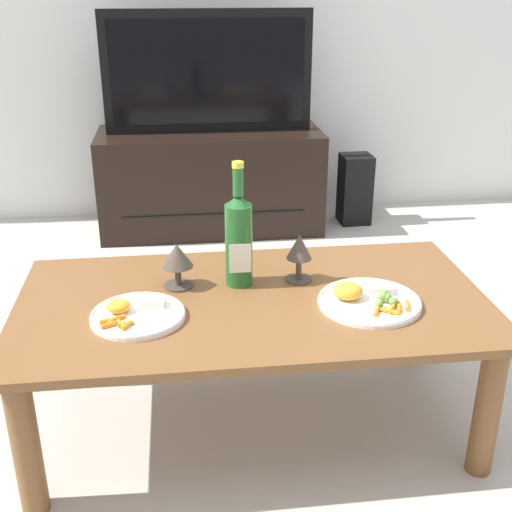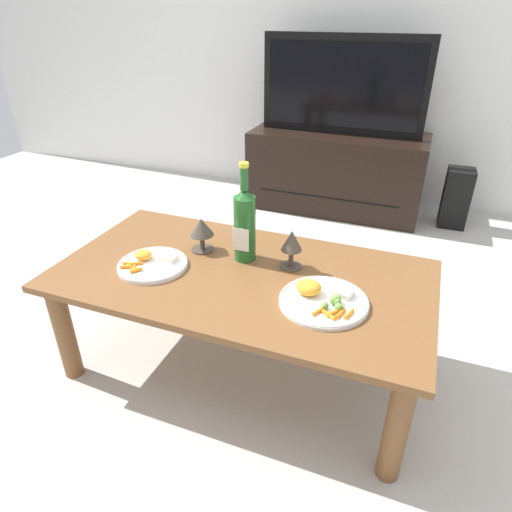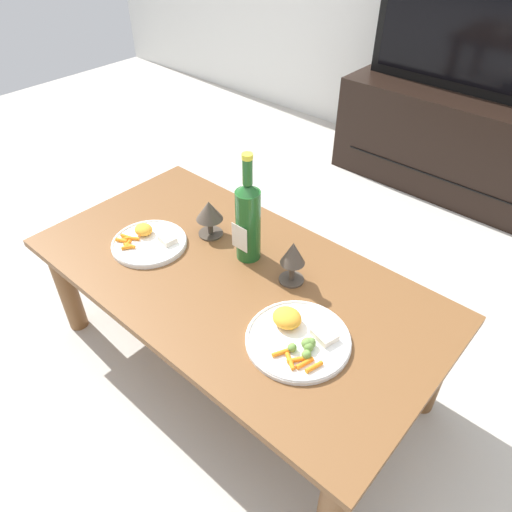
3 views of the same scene
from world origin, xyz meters
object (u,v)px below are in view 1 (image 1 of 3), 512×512
(dining_table, at_px, (253,319))
(wine_bottle, at_px, (239,237))
(goblet_right, at_px, (299,250))
(dinner_plate_right, at_px, (368,300))
(tv_stand, at_px, (211,181))
(tv_screen, at_px, (208,72))
(floor_speaker, at_px, (355,189))
(dinner_plate_left, at_px, (136,314))
(goblet_left, at_px, (177,258))

(dining_table, distance_m, wine_bottle, 0.24)
(goblet_right, distance_m, dinner_plate_right, 0.25)
(wine_bottle, bearing_deg, tv_stand, 89.72)
(wine_bottle, distance_m, goblet_right, 0.19)
(dining_table, relative_size, tv_screen, 1.27)
(dining_table, height_order, tv_stand, tv_stand)
(tv_stand, distance_m, dinner_plate_right, 1.82)
(tv_screen, distance_m, goblet_right, 1.63)
(dining_table, relative_size, dinner_plate_right, 4.64)
(tv_screen, distance_m, floor_speaker, 1.01)
(wine_bottle, distance_m, dinner_plate_left, 0.37)
(goblet_left, distance_m, goblet_right, 0.36)
(dinner_plate_right, bearing_deg, tv_stand, 100.60)
(wine_bottle, bearing_deg, goblet_right, 0.34)
(goblet_left, distance_m, dinner_plate_left, 0.23)
(wine_bottle, height_order, dinner_plate_right, wine_bottle)
(tv_screen, bearing_deg, wine_bottle, -90.28)
(tv_screen, bearing_deg, dining_table, -89.32)
(floor_speaker, bearing_deg, goblet_right, -112.75)
(dining_table, height_order, tv_screen, tv_screen)
(goblet_left, bearing_deg, goblet_right, 0.00)
(tv_stand, relative_size, goblet_left, 8.65)
(goblet_right, xyz_separation_m, dinner_plate_left, (-0.47, -0.18, -0.09))
(floor_speaker, height_order, dinner_plate_right, dinner_plate_right)
(dinner_plate_right, bearing_deg, tv_screen, 100.62)
(dining_table, relative_size, goblet_right, 9.10)
(goblet_right, xyz_separation_m, dinner_plate_right, (0.16, -0.18, -0.08))
(tv_screen, bearing_deg, tv_stand, 90.00)
(goblet_left, bearing_deg, dining_table, -26.59)
(goblet_right, height_order, dinner_plate_left, goblet_right)
(floor_speaker, xyz_separation_m, dinner_plate_right, (-0.45, -1.77, 0.25))
(goblet_left, bearing_deg, floor_speaker, 58.57)
(wine_bottle, xyz_separation_m, goblet_left, (-0.18, 0.00, -0.06))
(dining_table, distance_m, floor_speaker, 1.86)
(dinner_plate_left, bearing_deg, dinner_plate_right, 0.06)
(floor_speaker, bearing_deg, dinner_plate_right, -105.96)
(wine_bottle, height_order, dinner_plate_left, wine_bottle)
(dining_table, relative_size, tv_stand, 1.15)
(dinner_plate_left, height_order, dinner_plate_right, dinner_plate_right)
(dining_table, xyz_separation_m, floor_speaker, (0.76, 1.69, -0.17))
(tv_stand, height_order, goblet_left, goblet_left)
(floor_speaker, relative_size, dinner_plate_right, 1.33)
(goblet_right, bearing_deg, dining_table, -145.49)
(tv_screen, xyz_separation_m, floor_speaker, (0.78, -0.01, -0.63))
(floor_speaker, distance_m, dinner_plate_right, 1.84)
(wine_bottle, relative_size, dinner_plate_right, 1.29)
(goblet_left, height_order, goblet_right, goblet_right)
(floor_speaker, height_order, dinner_plate_left, dinner_plate_left)
(tv_stand, height_order, floor_speaker, tv_stand)
(dining_table, bearing_deg, wine_bottle, 105.36)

